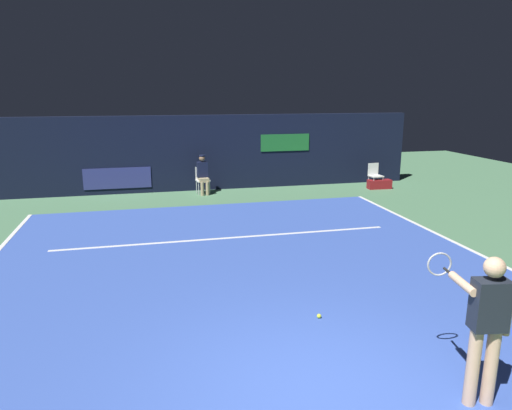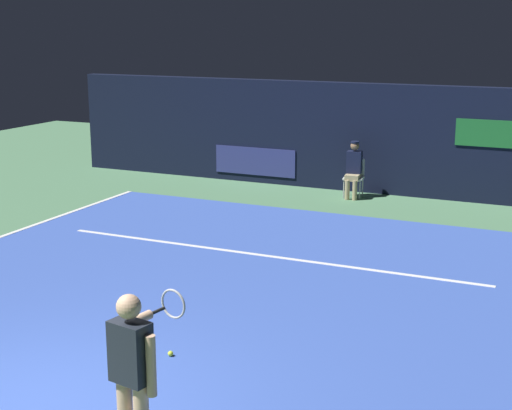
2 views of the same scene
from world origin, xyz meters
TOP-DOWN VIEW (x-y plane):
  - ground_plane at (0.00, 4.24)m, footprint 30.93×30.93m
  - court_surface at (0.00, 4.24)m, footprint 10.14×10.47m
  - line_sideline_left at (5.02, 4.24)m, footprint 0.10×10.47m
  - line_service at (0.00, 6.07)m, footprint 7.91×0.10m
  - back_wall at (-0.00, 11.90)m, footprint 15.63×0.33m
  - tennis_player at (1.66, -0.44)m, footprint 0.51×1.00m
  - line_judge_on_chair at (0.06, 11.13)m, footprint 0.48×0.56m
  - courtside_chair_near at (6.20, 10.74)m, footprint 0.47×0.45m
  - tennis_ball at (0.66, 1.81)m, footprint 0.07×0.07m
  - equipment_bag at (6.30, 10.55)m, footprint 0.85×0.35m

SIDE VIEW (x-z plane):
  - ground_plane at x=0.00m, z-range 0.00..0.00m
  - court_surface at x=0.00m, z-range 0.00..0.01m
  - line_sideline_left at x=5.02m, z-range 0.01..0.02m
  - line_service at x=0.00m, z-range 0.01..0.02m
  - tennis_ball at x=0.66m, z-range 0.01..0.08m
  - equipment_bag at x=6.30m, z-range 0.00..0.32m
  - courtside_chair_near at x=6.20m, z-range 0.06..0.94m
  - line_judge_on_chair at x=0.06m, z-range 0.03..1.35m
  - tennis_player at x=1.66m, z-range 0.12..1.85m
  - back_wall at x=0.00m, z-range 0.00..2.60m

